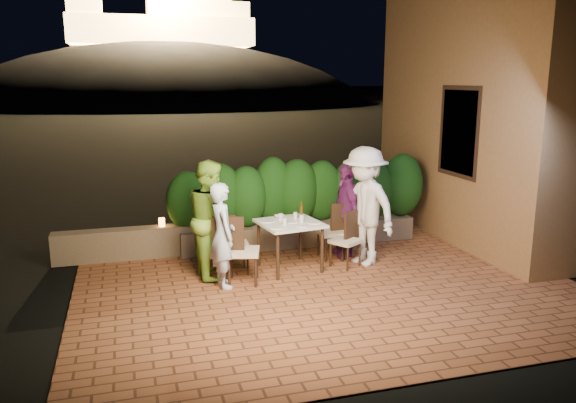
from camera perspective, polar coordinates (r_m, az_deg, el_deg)
name	(u,v)px	position (r m, az deg, el deg)	size (l,w,h in m)	color
ground	(334,292)	(7.93, 4.72, -9.17)	(400.00, 400.00, 0.00)	black
terrace_floor	(322,284)	(8.39, 3.49, -8.33)	(7.00, 6.00, 0.15)	brown
building_wall	(484,100)	(10.87, 19.31, 9.66)	(1.60, 5.00, 5.00)	olive
window_pane	(460,132)	(10.05, 17.10, 6.78)	(0.08, 1.00, 1.40)	black
window_frame	(460,132)	(10.05, 17.05, 6.78)	(0.06, 1.15, 1.55)	black
planter	(299,233)	(9.98, 1.13, -3.23)	(4.20, 0.55, 0.40)	brown
hedge	(299,192)	(9.81, 1.15, 0.99)	(4.00, 0.70, 1.10)	#133B10
parapet	(123,244)	(9.55, -16.37, -4.16)	(2.20, 0.30, 0.50)	brown
hill	(167,139)	(67.39, -12.19, 6.25)	(52.00, 40.00, 22.00)	black
fortress	(161,8)	(67.47, -12.78, 18.58)	(26.00, 8.00, 8.00)	#FFCC7A
dining_table	(290,246)	(8.64, 0.19, -4.51)	(0.89, 0.89, 0.75)	white
plate_nw	(278,227)	(8.22, -0.98, -2.64)	(0.21, 0.21, 0.01)	white
plate_sw	(267,221)	(8.59, -2.10, -1.98)	(0.25, 0.25, 0.01)	white
plate_ne	(314,222)	(8.51, 2.65, -2.14)	(0.21, 0.21, 0.01)	white
plate_se	(298,217)	(8.84, 0.98, -1.57)	(0.22, 0.22, 0.01)	white
plate_centre	(291,222)	(8.55, 0.34, -2.05)	(0.21, 0.21, 0.01)	white
plate_front	(302,226)	(8.30, 1.42, -2.50)	(0.19, 0.19, 0.01)	white
glass_nw	(285,221)	(8.37, -0.35, -2.02)	(0.06, 0.06, 0.11)	silver
glass_sw	(281,217)	(8.62, -0.76, -1.59)	(0.07, 0.07, 0.11)	silver
glass_ne	(302,219)	(8.50, 1.38, -1.76)	(0.07, 0.07, 0.12)	silver
glass_se	(295,216)	(8.69, 0.75, -1.47)	(0.07, 0.07, 0.11)	silver
beer_bottle	(301,211)	(8.67, 1.36, -0.92)	(0.05, 0.05, 0.28)	#452C0B
bowl	(280,217)	(8.79, -0.82, -1.55)	(0.17, 0.17, 0.04)	white
chair_left_front	(243,250)	(8.07, -4.60, -4.95)	(0.45, 0.45, 0.98)	black
chair_left_back	(235,244)	(8.51, -5.46, -4.30)	(0.42, 0.42, 0.90)	black
chair_right_front	(345,240)	(8.80, 5.85, -3.89)	(0.40, 0.40, 0.86)	black
chair_right_back	(332,231)	(9.18, 4.49, -3.00)	(0.42, 0.42, 0.91)	black
diner_blue	(222,235)	(7.90, -6.69, -3.42)	(0.55, 0.36, 1.49)	#C6DFFF
diner_green	(211,219)	(8.33, -7.79, -1.74)	(0.85, 0.66, 1.74)	#91CB3F
diner_white	(364,206)	(8.84, 7.77, -0.49)	(1.21, 0.69, 1.87)	white
diner_purple	(346,210)	(9.30, 5.91, -0.84)	(0.90, 0.38, 1.54)	#6F2570
parapet_lamp	(162,222)	(9.48, -12.71, -2.07)	(0.10, 0.10, 0.14)	orange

